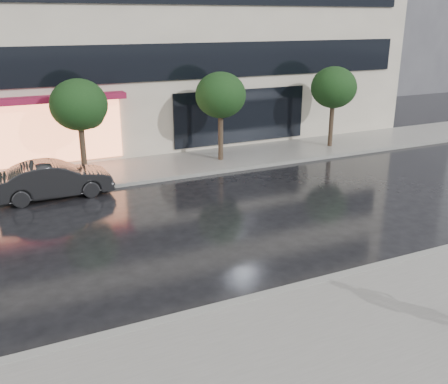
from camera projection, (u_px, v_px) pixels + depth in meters
ground at (279, 271)px, 12.75m from camera, size 120.00×120.00×0.00m
sidewalk_near at (364, 339)px, 9.96m from camera, size 60.00×4.50×0.12m
sidewalk_far at (155, 167)px, 21.49m from camera, size 60.00×3.50×0.12m
curb_near at (301, 287)px, 11.87m from camera, size 60.00×0.25×0.14m
curb_far at (169, 178)px, 19.99m from camera, size 60.00×0.25×0.14m
tree_mid_west at (80, 106)px, 19.18m from camera, size 2.20×2.20×3.99m
tree_mid_east at (222, 97)px, 21.59m from camera, size 2.20×2.20×3.99m
tree_far_east at (334, 89)px, 24.01m from camera, size 2.20×2.20×3.99m
parked_car at (54, 180)px, 17.86m from camera, size 4.04×1.44×1.33m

